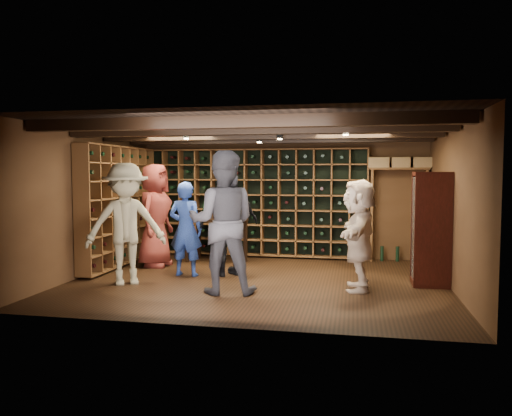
% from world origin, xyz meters
% --- Properties ---
extents(ground, '(6.00, 6.00, 0.00)m').
position_xyz_m(ground, '(0.00, 0.00, 0.00)').
color(ground, black).
rests_on(ground, ground).
extents(room_shell, '(6.00, 6.00, 6.00)m').
position_xyz_m(room_shell, '(0.00, 0.05, 2.42)').
color(room_shell, '#4B2F1A').
rests_on(room_shell, ground).
extents(wine_rack_back, '(4.65, 0.30, 2.20)m').
position_xyz_m(wine_rack_back, '(-0.52, 2.33, 1.15)').
color(wine_rack_back, brown).
rests_on(wine_rack_back, ground).
extents(wine_rack_left, '(0.30, 2.65, 2.20)m').
position_xyz_m(wine_rack_left, '(-2.83, 0.82, 1.15)').
color(wine_rack_left, brown).
rests_on(wine_rack_left, ground).
extents(crate_shelf, '(1.20, 0.32, 2.07)m').
position_xyz_m(crate_shelf, '(2.41, 2.32, 1.57)').
color(crate_shelf, brown).
rests_on(crate_shelf, ground).
extents(display_cabinet, '(0.55, 0.50, 1.75)m').
position_xyz_m(display_cabinet, '(2.71, 0.20, 0.86)').
color(display_cabinet, black).
rests_on(display_cabinet, ground).
extents(man_blue_shirt, '(0.61, 0.42, 1.62)m').
position_xyz_m(man_blue_shirt, '(-1.29, 0.19, 0.81)').
color(man_blue_shirt, navy).
rests_on(man_blue_shirt, ground).
extents(man_grey_suit, '(1.13, 0.94, 2.09)m').
position_xyz_m(man_grey_suit, '(-0.35, -0.90, 1.04)').
color(man_grey_suit, '#232227').
rests_on(man_grey_suit, ground).
extents(guest_red_floral, '(0.67, 0.98, 1.93)m').
position_xyz_m(guest_red_floral, '(-2.15, 0.91, 0.97)').
color(guest_red_floral, maroon).
rests_on(guest_red_floral, ground).
extents(guest_woman_black, '(1.11, 1.02, 1.83)m').
position_xyz_m(guest_woman_black, '(-0.56, 0.35, 0.91)').
color(guest_woman_black, black).
rests_on(guest_woman_black, ground).
extents(guest_khaki, '(1.43, 1.25, 1.92)m').
position_xyz_m(guest_khaki, '(-2.00, -0.62, 0.96)').
color(guest_khaki, '#7F7557').
rests_on(guest_khaki, ground).
extents(guest_beige, '(0.52, 1.56, 1.67)m').
position_xyz_m(guest_beige, '(1.61, -0.30, 0.84)').
color(guest_beige, tan).
rests_on(guest_beige, ground).
extents(tasting_table, '(1.25, 0.80, 1.15)m').
position_xyz_m(tasting_table, '(-1.14, 1.54, 0.77)').
color(tasting_table, black).
rests_on(tasting_table, ground).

